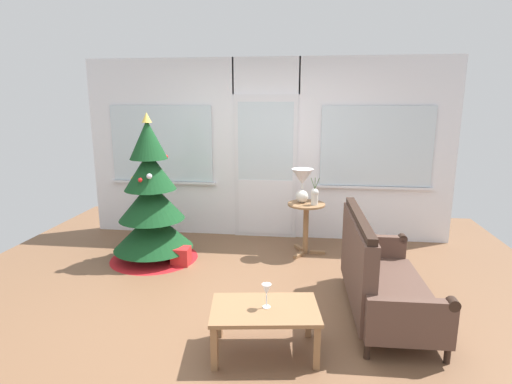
# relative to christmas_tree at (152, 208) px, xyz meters

# --- Properties ---
(ground_plane) EXTENTS (6.76, 6.76, 0.00)m
(ground_plane) POSITION_rel_christmas_tree_xyz_m (1.31, -0.99, -0.66)
(ground_plane) COLOR brown
(back_wall_with_door) EXTENTS (5.20, 0.14, 2.55)m
(back_wall_with_door) POSITION_rel_christmas_tree_xyz_m (1.31, 1.09, 0.62)
(back_wall_with_door) COLOR white
(back_wall_with_door) RESTS_ON ground
(christmas_tree) EXTENTS (1.10, 1.10, 1.83)m
(christmas_tree) POSITION_rel_christmas_tree_xyz_m (0.00, 0.00, 0.00)
(christmas_tree) COLOR #4C331E
(christmas_tree) RESTS_ON ground
(settee_sofa) EXTENTS (0.76, 1.59, 0.96)m
(settee_sofa) POSITION_rel_christmas_tree_xyz_m (2.57, -1.07, -0.28)
(settee_sofa) COLOR black
(settee_sofa) RESTS_ON ground
(side_table) EXTENTS (0.50, 0.48, 0.68)m
(side_table) POSITION_rel_christmas_tree_xyz_m (1.91, 0.41, -0.18)
(side_table) COLOR #8E6642
(side_table) RESTS_ON ground
(table_lamp) EXTENTS (0.28, 0.28, 0.44)m
(table_lamp) POSITION_rel_christmas_tree_xyz_m (1.85, 0.45, 0.30)
(table_lamp) COLOR silver
(table_lamp) RESTS_ON side_table
(flower_vase) EXTENTS (0.11, 0.10, 0.35)m
(flower_vase) POSITION_rel_christmas_tree_xyz_m (2.01, 0.35, 0.13)
(flower_vase) COLOR beige
(flower_vase) RESTS_ON side_table
(coffee_table) EXTENTS (0.90, 0.63, 0.38)m
(coffee_table) POSITION_rel_christmas_tree_xyz_m (1.60, -1.81, -0.33)
(coffee_table) COLOR #8E6642
(coffee_table) RESTS_ON ground
(wine_glass) EXTENTS (0.08, 0.08, 0.20)m
(wine_glass) POSITION_rel_christmas_tree_xyz_m (1.62, -1.80, -0.14)
(wine_glass) COLOR silver
(wine_glass) RESTS_ON coffee_table
(gift_box) EXTENTS (0.22, 0.19, 0.22)m
(gift_box) POSITION_rel_christmas_tree_xyz_m (0.40, -0.16, -0.55)
(gift_box) COLOR red
(gift_box) RESTS_ON ground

